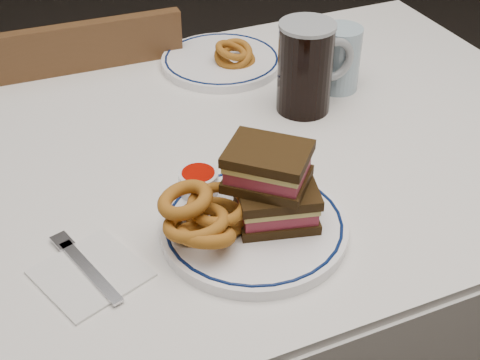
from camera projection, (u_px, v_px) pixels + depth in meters
name	position (u px, v px, depth m)	size (l,w,h in m)	color
dining_table	(231.00, 194.00, 1.20)	(1.27, 0.87, 0.75)	white
chair_far	(97.00, 157.00, 1.61)	(0.41, 0.41, 0.85)	#3F2C14
main_plate	(254.00, 227.00, 0.95)	(0.27, 0.27, 0.02)	white
reuben_sandwich	(272.00, 185.00, 0.92)	(0.14, 0.14, 0.11)	black
onion_rings_main	(204.00, 217.00, 0.90)	(0.13, 0.13, 0.09)	brown
ketchup_ramekin	(199.00, 181.00, 0.99)	(0.06, 0.06, 0.04)	white
beer_mug	(307.00, 66.00, 1.18)	(0.15, 0.10, 0.17)	black
water_glass	(340.00, 59.00, 1.26)	(0.08, 0.08, 0.12)	#99B5C6
far_plate	(221.00, 61.00, 1.36)	(0.25, 0.25, 0.02)	white
onion_rings_far	(234.00, 54.00, 1.34)	(0.09, 0.08, 0.06)	brown
napkin_fork	(89.00, 272.00, 0.89)	(0.16, 0.17, 0.01)	silver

